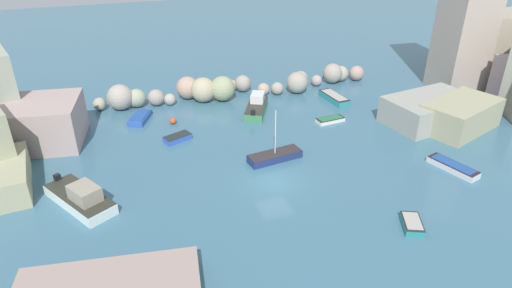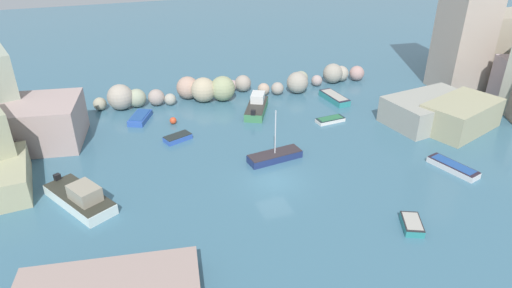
% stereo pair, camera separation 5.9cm
% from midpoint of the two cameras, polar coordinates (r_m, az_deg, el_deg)
% --- Properties ---
extents(cove_water, '(160.00, 160.00, 0.00)m').
position_cam_midpoint_polar(cove_water, '(34.91, 2.41, -4.81)').
color(cove_water, '#3F6D84').
rests_on(cove_water, ground).
extents(cliff_headland_right, '(25.16, 23.95, 18.03)m').
position_cam_midpoint_polar(cliff_headland_right, '(55.42, 28.09, 9.59)').
color(cliff_headland_right, tan).
rests_on(cliff_headland_right, ground).
extents(rock_breakwater, '(31.74, 4.85, 2.73)m').
position_cam_midpoint_polar(rock_breakwater, '(50.43, -3.25, 7.31)').
color(rock_breakwater, '#ABA389').
rests_on(rock_breakwater, ground).
extents(channel_buoy, '(0.68, 0.68, 0.68)m').
position_cam_midpoint_polar(channel_buoy, '(44.70, -10.58, 2.95)').
color(channel_buoy, '#E04C28').
rests_on(channel_buoy, cove_water).
extents(moored_boat_0, '(4.80, 2.10, 4.52)m').
position_cam_midpoint_polar(moored_boat_0, '(37.66, 2.37, -1.54)').
color(moored_boat_0, navy).
rests_on(moored_boat_0, cove_water).
extents(moored_boat_1, '(2.75, 3.63, 0.63)m').
position_cam_midpoint_polar(moored_boat_1, '(46.16, -14.62, 3.27)').
color(moored_boat_1, '#3058B6').
rests_on(moored_boat_1, cove_water).
extents(moored_boat_2, '(2.01, 2.53, 0.54)m').
position_cam_midpoint_polar(moored_boat_2, '(31.86, 19.24, -9.58)').
color(moored_boat_2, teal).
rests_on(moored_boat_2, cove_water).
extents(moored_boat_3, '(2.96, 1.40, 0.43)m').
position_cam_midpoint_polar(moored_boat_3, '(45.02, 9.39, 3.08)').
color(moored_boat_3, white).
rests_on(moored_boat_3, cove_water).
extents(moored_boat_4, '(2.73, 2.03, 0.52)m').
position_cam_midpoint_polar(moored_boat_4, '(41.43, -10.01, 0.79)').
color(moored_boat_4, blue).
rests_on(moored_boat_4, cove_water).
extents(moored_boat_5, '(3.96, 5.45, 1.73)m').
position_cam_midpoint_polar(moored_boat_5, '(46.53, 0.05, 4.84)').
color(moored_boat_5, '#3F8453').
rests_on(moored_boat_5, cove_water).
extents(moored_boat_6, '(5.07, 6.47, 1.89)m').
position_cam_midpoint_polar(moored_boat_6, '(34.28, -21.49, -6.38)').
color(moored_boat_6, white).
rests_on(moored_boat_6, cove_water).
extents(moored_boat_7, '(2.34, 4.32, 0.56)m').
position_cam_midpoint_polar(moored_boat_7, '(39.58, 23.78, -2.67)').
color(moored_boat_7, silver).
rests_on(moored_boat_7, cove_water).
extents(moored_boat_8, '(1.82, 4.33, 0.70)m').
position_cam_midpoint_polar(moored_boat_8, '(50.16, 9.90, 5.86)').
color(moored_boat_8, teal).
rests_on(moored_boat_8, cove_water).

